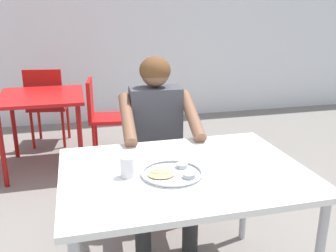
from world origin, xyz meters
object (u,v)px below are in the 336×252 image
(drinking_cup, at_px, (127,166))
(chair_foreground, at_px, (153,150))
(chair_red_right, at_px, (104,114))
(chair_red_far, at_px, (47,102))
(diner_foreground, at_px, (158,132))
(table_background_red, at_px, (42,105))
(table_foreground, at_px, (184,182))
(thali_tray, at_px, (172,173))

(drinking_cup, height_order, chair_foreground, chair_foreground)
(chair_red_right, bearing_deg, chair_red_far, 135.67)
(chair_foreground, distance_m, diner_foreground, 0.31)
(diner_foreground, height_order, table_background_red, diner_foreground)
(table_background_red, xyz_separation_m, chair_red_far, (0.00, 0.63, -0.12))
(table_background_red, bearing_deg, chair_foreground, -52.61)
(drinking_cup, distance_m, diner_foreground, 0.73)
(diner_foreground, height_order, chair_red_far, diner_foreground)
(diner_foreground, bearing_deg, table_foreground, -91.55)
(chair_foreground, relative_size, diner_foreground, 0.73)
(table_foreground, height_order, chair_red_right, chair_red_right)
(chair_foreground, xyz_separation_m, table_background_red, (-0.83, 1.09, 0.13))
(thali_tray, bearing_deg, chair_foreground, 83.71)
(chair_foreground, xyz_separation_m, chair_red_far, (-0.83, 1.72, 0.01))
(drinking_cup, distance_m, chair_red_right, 2.07)
(chair_red_far, bearing_deg, chair_foreground, -64.20)
(table_foreground, xyz_separation_m, diner_foreground, (0.02, 0.65, 0.06))
(diner_foreground, bearing_deg, drinking_cup, -114.28)
(thali_tray, xyz_separation_m, chair_foreground, (0.10, 0.92, -0.24))
(table_foreground, relative_size, chair_red_far, 1.34)
(thali_tray, distance_m, chair_red_right, 2.10)
(chair_foreground, bearing_deg, table_foreground, -91.81)
(thali_tray, xyz_separation_m, diner_foreground, (0.09, 0.69, -0.02))
(table_foreground, height_order, diner_foreground, diner_foreground)
(thali_tray, distance_m, table_background_red, 2.14)
(table_foreground, distance_m, thali_tray, 0.12)
(table_foreground, height_order, chair_foreground, chair_foreground)
(drinking_cup, relative_size, diner_foreground, 0.08)
(thali_tray, distance_m, chair_red_far, 2.75)
(chair_foreground, height_order, table_background_red, chair_foreground)
(drinking_cup, bearing_deg, chair_red_far, 101.37)
(table_foreground, bearing_deg, drinking_cup, -176.87)
(thali_tray, height_order, chair_red_far, chair_red_far)
(table_background_red, distance_m, chair_red_far, 0.64)
(drinking_cup, relative_size, table_background_red, 0.12)
(chair_foreground, relative_size, chair_red_far, 0.98)
(table_foreground, bearing_deg, table_background_red, 112.37)
(drinking_cup, xyz_separation_m, chair_red_far, (-0.52, 2.61, -0.27))
(diner_foreground, bearing_deg, table_background_red, 122.09)
(chair_foreground, distance_m, chair_red_right, 1.19)
(chair_foreground, relative_size, table_background_red, 1.04)
(drinking_cup, distance_m, chair_foreground, 0.98)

